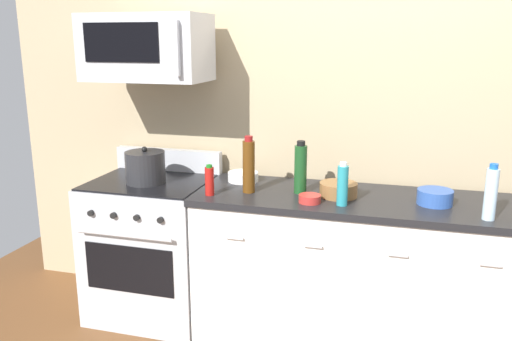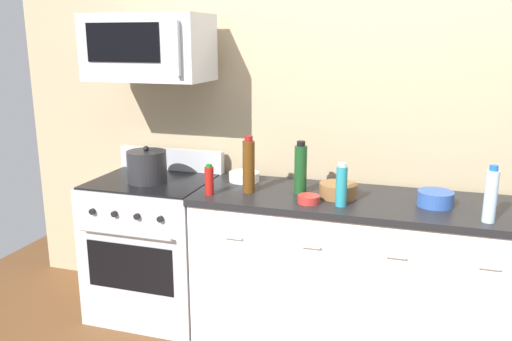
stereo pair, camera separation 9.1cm
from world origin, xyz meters
TOP-DOWN VIEW (x-y plane):
  - ground_plane at (0.00, 0.00)m, footprint 6.01×6.01m
  - back_wall at (0.00, 0.41)m, footprint 5.01×0.10m
  - counter_unit at (0.00, -0.00)m, footprint 1.92×0.66m
  - range_oven at (-1.34, 0.00)m, footprint 0.76×0.69m
  - microwave at (-1.34, 0.05)m, footprint 0.74×0.44m
  - bottle_hot_sauce_red at (-0.86, -0.19)m, footprint 0.05×0.05m
  - bottle_wine_amber at (-0.65, -0.07)m, footprint 0.07×0.07m
  - bottle_wine_green at (-0.36, 0.00)m, footprint 0.07×0.07m
  - bottle_water_clear at (0.64, -0.21)m, footprint 0.06×0.06m
  - bottle_dish_soap at (-0.09, -0.17)m, footprint 0.06×0.06m
  - bowl_blue_mixing at (0.40, -0.02)m, footprint 0.19×0.19m
  - bowl_red_small at (-0.27, -0.17)m, footprint 0.12×0.12m
  - bowl_white_ceramic at (-0.76, 0.16)m, footprint 0.19×0.19m
  - bowl_wooden_salad at (-0.13, -0.01)m, footprint 0.22×0.22m
  - stockpot at (-1.34, -0.05)m, footprint 0.25×0.25m

SIDE VIEW (x-z plane):
  - ground_plane at x=0.00m, z-range 0.00..0.00m
  - counter_unit at x=0.00m, z-range 0.00..0.92m
  - range_oven at x=-1.34m, z-range -0.07..1.00m
  - bowl_red_small at x=-0.27m, z-range 0.92..0.97m
  - bowl_white_ceramic at x=-0.76m, z-range 0.92..0.98m
  - bowl_wooden_salad at x=-0.13m, z-range 0.92..1.00m
  - bowl_blue_mixing at x=0.40m, z-range 0.92..1.00m
  - bottle_hot_sauce_red at x=-0.86m, z-range 0.92..1.10m
  - stockpot at x=-1.34m, z-range 0.91..1.14m
  - bottle_dish_soap at x=-0.09m, z-range 0.91..1.16m
  - bottle_water_clear at x=0.64m, z-range 0.91..1.20m
  - bottle_wine_green at x=-0.36m, z-range 0.91..1.22m
  - bottle_wine_amber at x=-0.65m, z-range 0.91..1.25m
  - back_wall at x=0.00m, z-range 0.00..2.70m
  - microwave at x=-1.34m, z-range 1.55..1.95m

